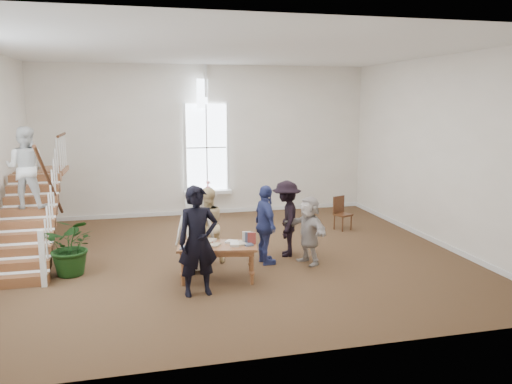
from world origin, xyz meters
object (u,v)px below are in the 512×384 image
object	(u,v)px
elderly_woman	(196,232)
woman_cluster_b	(286,219)
side_chair	(341,211)
woman_cluster_a	(266,225)
library_table	(217,249)
person_yellow	(207,226)
floor_plant	(72,246)
woman_cluster_c	(309,230)
police_officer	(198,241)

from	to	relation	value
elderly_woman	woman_cluster_b	xyz separation A→B (m)	(2.11, 0.60, 0.02)
elderly_woman	side_chair	distance (m)	4.91
woman_cluster_a	side_chair	bearing A→B (deg)	-55.41
library_table	person_yellow	bearing A→B (deg)	102.61
floor_plant	side_chair	xyz separation A→B (m)	(6.66, 2.11, -0.10)
side_chair	floor_plant	bearing A→B (deg)	176.31
library_table	woman_cluster_a	distance (m)	1.40
library_table	person_yellow	size ratio (longest dim) A/B	0.99
library_table	side_chair	world-z (taller)	side_chair
woman_cluster_b	floor_plant	bearing A→B (deg)	-70.88
library_table	person_yellow	world-z (taller)	person_yellow
woman_cluster_c	side_chair	bearing A→B (deg)	126.47
woman_cluster_b	floor_plant	size ratio (longest dim) A/B	1.43
library_table	person_yellow	distance (m)	1.12
library_table	side_chair	distance (m)	4.96
woman_cluster_c	woman_cluster_b	bearing A→B (deg)	-172.99
police_officer	woman_cluster_a	distance (m)	2.13
police_officer	woman_cluster_a	xyz separation A→B (m)	(1.61, 1.40, -0.14)
library_table	police_officer	world-z (taller)	police_officer
library_table	woman_cluster_c	size ratio (longest dim) A/B	1.10
library_table	woman_cluster_a	world-z (taller)	woman_cluster_a
police_officer	woman_cluster_b	xyz separation A→B (m)	(2.21, 1.85, -0.14)
floor_plant	elderly_woman	bearing A→B (deg)	-8.69
person_yellow	police_officer	bearing A→B (deg)	69.16
woman_cluster_a	person_yellow	bearing A→B (deg)	67.75
floor_plant	side_chair	bearing A→B (deg)	17.57
woman_cluster_b	woman_cluster_c	size ratio (longest dim) A/B	1.16
library_table	woman_cluster_c	distance (m)	2.14
woman_cluster_a	elderly_woman	bearing A→B (deg)	89.63
side_chair	elderly_woman	bearing A→B (deg)	-170.89
library_table	woman_cluster_a	size ratio (longest dim) A/B	0.95
library_table	person_yellow	xyz separation A→B (m)	(-0.04, 1.10, 0.19)
woman_cluster_b	woman_cluster_c	distance (m)	0.73
police_officer	floor_plant	world-z (taller)	police_officer
person_yellow	side_chair	size ratio (longest dim) A/B	1.82
library_table	woman_cluster_b	world-z (taller)	woman_cluster_b
person_yellow	woman_cluster_b	world-z (taller)	woman_cluster_b
woman_cluster_c	floor_plant	size ratio (longest dim) A/B	1.23
elderly_woman	woman_cluster_b	world-z (taller)	woman_cluster_b
side_chair	library_table	bearing A→B (deg)	-162.88
woman_cluster_b	floor_plant	world-z (taller)	woman_cluster_b
woman_cluster_a	woman_cluster_b	size ratio (longest dim) A/B	1.00
person_yellow	floor_plant	xyz separation A→B (m)	(-2.73, -0.13, -0.22)
police_officer	side_chair	world-z (taller)	police_officer
person_yellow	floor_plant	size ratio (longest dim) A/B	1.37
person_yellow	woman_cluster_a	size ratio (longest dim) A/B	0.96
police_officer	person_yellow	bearing A→B (deg)	70.00
woman_cluster_a	woman_cluster_c	bearing A→B (deg)	-108.50
woman_cluster_b	elderly_woman	bearing A→B (deg)	-57.89
woman_cluster_c	library_table	bearing A→B (deg)	-92.92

